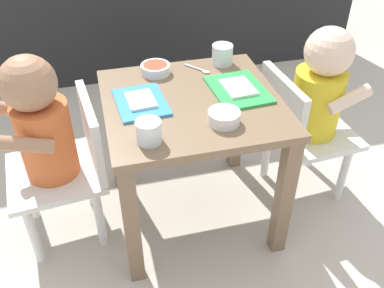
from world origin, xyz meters
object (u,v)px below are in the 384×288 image
Objects in this scene: food_tray_left at (141,102)px; cereal_bowl_right_side at (155,69)px; dining_table at (192,126)px; seated_child_right at (315,97)px; water_cup_right at (222,56)px; water_cup_left at (149,133)px; dog at (163,86)px; seated_child_left at (48,133)px; spoon_by_left_tray at (200,70)px; veggie_bowl_near at (224,117)px; food_tray_right at (238,89)px.

food_tray_left is 0.18m from cereal_bowl_right_side.
dining_table is 5.45× the size of cereal_bowl_right_side.
water_cup_right is (-0.27, 0.17, 0.10)m from seated_child_right.
dog is at bearing 77.26° from water_cup_left.
dining_table is 0.42m from seated_child_right.
seated_child_right reaches higher than dining_table.
seated_child_left is at bearing 176.86° from dining_table.
seated_child_left reaches higher than seated_child_right.
water_cup_left is at bearing -102.82° from cereal_bowl_right_side.
water_cup_left is (-0.57, -0.19, 0.10)m from seated_child_right.
spoon_by_left_tray reaches higher than dog.
veggie_bowl_near reaches higher than cereal_bowl_right_side.
dining_table is at bearing -68.30° from cereal_bowl_right_side.
food_tray_right is (0.14, -0.55, 0.28)m from dog.
food_tray_right is 2.27× the size of cereal_bowl_right_side.
cereal_bowl_right_side is (-0.23, -0.01, -0.01)m from water_cup_right.
seated_child_right is 3.30× the size of food_tray_left.
seated_child_left is 9.76× the size of water_cup_left.
dog is 0.48m from cereal_bowl_right_side.
dining_table is at bearing 47.50° from water_cup_left.
water_cup_right is (0.15, 0.20, 0.12)m from dining_table.
food_tray_left is 0.27m from spoon_by_left_tray.
spoon_by_left_tray is (-0.08, 0.15, -0.00)m from food_tray_right.
seated_child_left is 0.50m from veggie_bowl_near.
seated_child_left reaches higher than dining_table.
seated_child_right is 0.52m from cereal_bowl_right_side.
seated_child_right reaches higher than spoon_by_left_tray.
food_tray_left is (-0.57, -0.01, 0.07)m from seated_child_right.
veggie_bowl_near is at bearing -36.83° from food_tray_left.
seated_child_right is (0.42, 0.03, 0.02)m from dining_table.
food_tray_right is (0.57, -0.01, 0.07)m from seated_child_left.
cereal_bowl_right_side is (0.07, 0.17, 0.01)m from food_tray_left.
seated_child_left is at bearing -163.20° from spoon_by_left_tray.
food_tray_right is at bearing -91.76° from water_cup_right.
cereal_bowl_right_side is at bearing 77.18° from water_cup_left.
food_tray_left is 0.19m from water_cup_left.
dining_table is at bearing 111.95° from veggie_bowl_near.
food_tray_right is 0.28m from cereal_bowl_right_side.
water_cup_right is at bearing 3.33° from cereal_bowl_right_side.
seated_child_right is 0.57m from food_tray_left.
seated_child_left is 3.00× the size of food_tray_right.
water_cup_left is (0.26, -0.19, 0.09)m from seated_child_left.
spoon_by_left_tray is at bearing 157.60° from seated_child_right.
water_cup_left is at bearing -170.96° from veggie_bowl_near.
spoon_by_left_tray is (0.14, -0.02, -0.01)m from cereal_bowl_right_side.
water_cup_right is 0.23m from cereal_bowl_right_side.
dog is at bearing 88.86° from dining_table.
water_cup_left is at bearing -92.14° from food_tray_left.
seated_child_right is 0.28m from food_tray_right.
food_tray_left is 2.03× the size of cereal_bowl_right_side.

